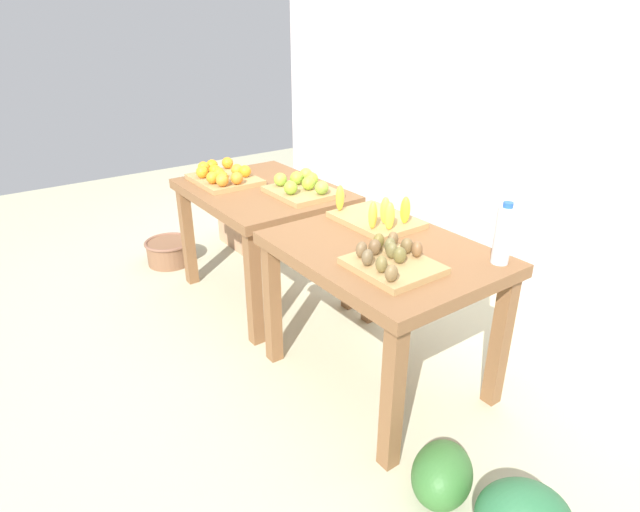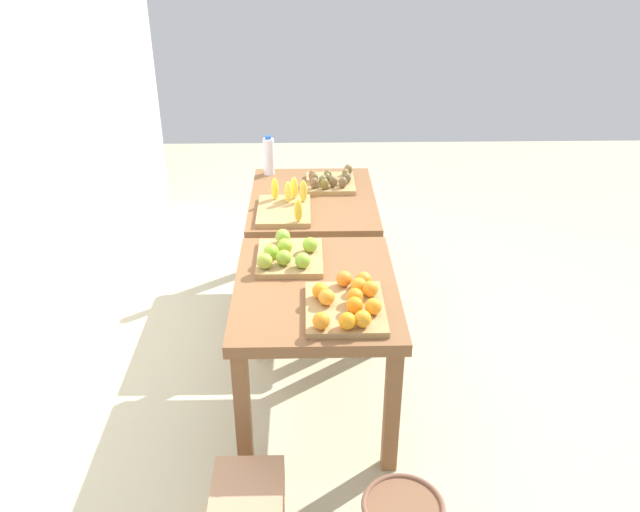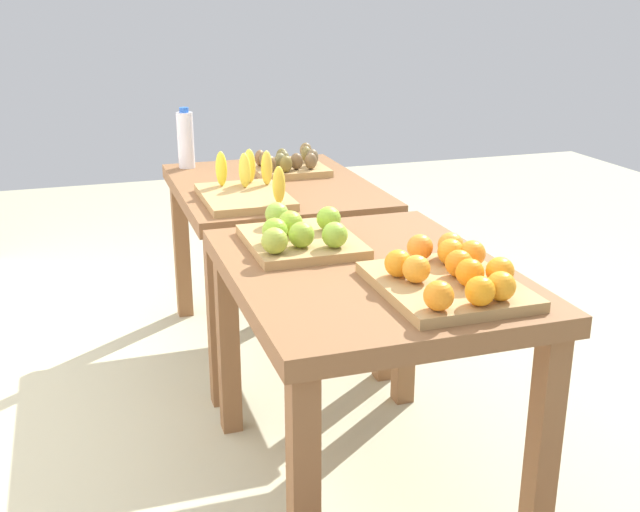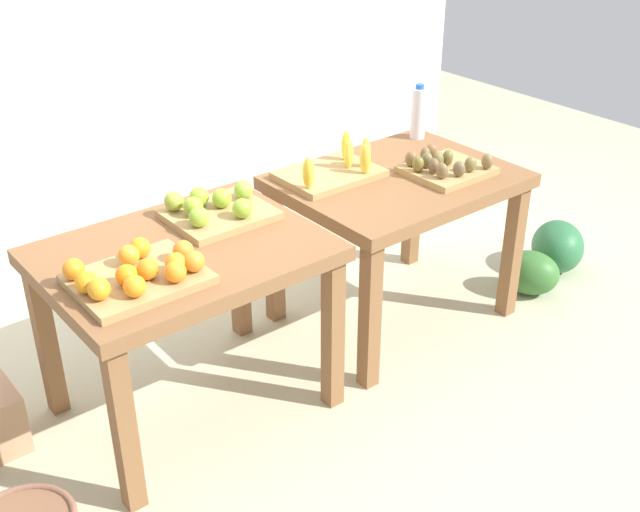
{
  "view_description": "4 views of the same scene",
  "coord_description": "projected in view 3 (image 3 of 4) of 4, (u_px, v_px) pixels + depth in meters",
  "views": [
    {
      "loc": [
        2.19,
        -1.54,
        1.74
      ],
      "look_at": [
        0.09,
        -0.02,
        0.53
      ],
      "focal_mm": 29.5,
      "sensor_mm": 36.0,
      "label": 1
    },
    {
      "loc": [
        -3.31,
        0.04,
        2.35
      ],
      "look_at": [
        0.06,
        -0.04,
        0.58
      ],
      "focal_mm": 36.4,
      "sensor_mm": 36.0,
      "label": 2
    },
    {
      "loc": [
        -2.56,
        0.8,
        1.51
      ],
      "look_at": [
        -0.02,
        -0.03,
        0.61
      ],
      "focal_mm": 43.38,
      "sensor_mm": 36.0,
      "label": 3
    },
    {
      "loc": [
        -1.81,
        -2.38,
        2.16
      ],
      "look_at": [
        0.08,
        -0.04,
        0.51
      ],
      "focal_mm": 44.67,
      "sensor_mm": 36.0,
      "label": 4
    }
  ],
  "objects": [
    {
      "name": "kiwi_bin",
      "position": [
        288.0,
        164.0,
        3.47
      ],
      "size": [
        0.36,
        0.32,
        0.1
      ],
      "color": "tan",
      "rests_on": "display_table_right"
    },
    {
      "name": "ground_plane",
      "position": [
        312.0,
        401.0,
        3.03
      ],
      "size": [
        8.0,
        8.0,
        0.0
      ],
      "primitive_type": "plane",
      "color": "#B5B393"
    },
    {
      "name": "display_table_left",
      "position": [
        367.0,
        301.0,
        2.32
      ],
      "size": [
        1.04,
        0.8,
        0.75
      ],
      "color": "brown",
      "rests_on": "ground_plane"
    },
    {
      "name": "banana_crate",
      "position": [
        246.0,
        190.0,
        3.01
      ],
      "size": [
        0.44,
        0.32,
        0.17
      ],
      "color": "tan",
      "rests_on": "display_table_right"
    },
    {
      "name": "water_bottle",
      "position": [
        186.0,
        139.0,
        3.54
      ],
      "size": [
        0.08,
        0.08,
        0.28
      ],
      "color": "silver",
      "rests_on": "display_table_right"
    },
    {
      "name": "apple_bin",
      "position": [
        299.0,
        235.0,
        2.44
      ],
      "size": [
        0.4,
        0.34,
        0.11
      ],
      "color": "tan",
      "rests_on": "display_table_left"
    },
    {
      "name": "display_table_right",
      "position": [
        273.0,
        208.0,
        3.32
      ],
      "size": [
        1.04,
        0.8,
        0.75
      ],
      "color": "brown",
      "rests_on": "ground_plane"
    },
    {
      "name": "watermelon_pile",
      "position": [
        277.0,
        251.0,
        4.37
      ],
      "size": [
        0.7,
        0.46,
        0.28
      ],
      "color": "#2A683D",
      "rests_on": "ground_plane"
    },
    {
      "name": "orange_bin",
      "position": [
        450.0,
        276.0,
        2.08
      ],
      "size": [
        0.45,
        0.36,
        0.11
      ],
      "color": "tan",
      "rests_on": "display_table_left"
    }
  ]
}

